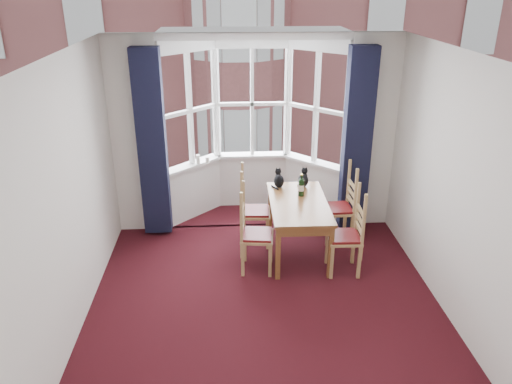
{
  "coord_description": "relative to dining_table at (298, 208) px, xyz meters",
  "views": [
    {
      "loc": [
        -0.39,
        -4.51,
        3.45
      ],
      "look_at": [
        -0.06,
        1.05,
        1.05
      ],
      "focal_mm": 35.0,
      "sensor_mm": 36.0,
      "label": 1
    }
  ],
  "objects": [
    {
      "name": "chair_left_near",
      "position": [
        -0.66,
        -0.39,
        -0.18
      ],
      "size": [
        0.44,
        0.46,
        0.92
      ],
      "color": "tan",
      "rests_on": "floor"
    },
    {
      "name": "cat_right",
      "position": [
        0.14,
        0.53,
        0.2
      ],
      "size": [
        0.2,
        0.23,
        0.28
      ],
      "color": "black",
      "rests_on": "dining_table"
    },
    {
      "name": "curtain_left",
      "position": [
        -1.95,
        0.68,
        0.7
      ],
      "size": [
        0.38,
        0.22,
        2.6
      ],
      "primitive_type": "cube",
      "color": "black",
      "rests_on": "floor"
    },
    {
      "name": "candle_tall",
      "position": [
        -1.36,
        1.21,
        0.29
      ],
      "size": [
        0.06,
        0.06,
        0.14
      ],
      "primitive_type": "cylinder",
      "color": "white",
      "rests_on": "bay_window"
    },
    {
      "name": "wall_back_pier_left",
      "position": [
        -2.18,
        0.86,
        0.75
      ],
      "size": [
        0.7,
        0.12,
        2.8
      ],
      "primitive_type": "cube",
      "color": "silver",
      "rests_on": "floor"
    },
    {
      "name": "floor",
      "position": [
        -0.53,
        -1.39,
        -0.65
      ],
      "size": [
        4.5,
        4.5,
        0.0
      ],
      "primitive_type": "plane",
      "color": "black",
      "rests_on": "ground"
    },
    {
      "name": "chair_right_near",
      "position": [
        0.6,
        -0.51,
        -0.18
      ],
      "size": [
        0.41,
        0.43,
        0.92
      ],
      "color": "tan",
      "rests_on": "floor"
    },
    {
      "name": "wall_right",
      "position": [
        1.47,
        -1.39,
        0.75
      ],
      "size": [
        0.0,
        4.5,
        4.5
      ],
      "primitive_type": "plane",
      "rotation": [
        1.57,
        0.0,
        -1.57
      ],
      "color": "silver",
      "rests_on": "floor"
    },
    {
      "name": "wall_back_pier_right",
      "position": [
        1.12,
        0.86,
        0.75
      ],
      "size": [
        0.7,
        0.12,
        2.8
      ],
      "primitive_type": "cube",
      "color": "silver",
      "rests_on": "floor"
    },
    {
      "name": "wall_near",
      "position": [
        -0.53,
        -3.64,
        0.75
      ],
      "size": [
        4.0,
        0.0,
        4.0
      ],
      "primitive_type": "plane",
      "rotation": [
        -1.57,
        0.0,
        0.0
      ],
      "color": "silver",
      "rests_on": "floor"
    },
    {
      "name": "cat_left",
      "position": [
        -0.21,
        0.53,
        0.2
      ],
      "size": [
        0.16,
        0.21,
        0.27
      ],
      "color": "black",
      "rests_on": "dining_table"
    },
    {
      "name": "candle_short",
      "position": [
        -1.23,
        1.24,
        0.26
      ],
      "size": [
        0.06,
        0.06,
        0.09
      ],
      "primitive_type": "cylinder",
      "color": "white",
      "rests_on": "bay_window"
    },
    {
      "name": "wall_left",
      "position": [
        -2.53,
        -1.39,
        0.75
      ],
      "size": [
        0.0,
        4.5,
        4.5
      ],
      "primitive_type": "plane",
      "rotation": [
        1.57,
        0.0,
        1.57
      ],
      "color": "silver",
      "rests_on": "floor"
    },
    {
      "name": "wine_bottle",
      "position": [
        0.06,
        0.21,
        0.23
      ],
      "size": [
        0.08,
        0.08,
        0.31
      ],
      "color": "black",
      "rests_on": "dining_table"
    },
    {
      "name": "ceiling",
      "position": [
        -0.53,
        -1.39,
        2.15
      ],
      "size": [
        4.5,
        4.5,
        0.0
      ],
      "primitive_type": "plane",
      "rotation": [
        3.14,
        0.0,
        0.0
      ],
      "color": "white",
      "rests_on": "floor"
    },
    {
      "name": "dining_table",
      "position": [
        0.0,
        0.0,
        0.0
      ],
      "size": [
        0.77,
        1.41,
        0.75
      ],
      "color": "brown",
      "rests_on": "floor"
    },
    {
      "name": "chair_right_far",
      "position": [
        0.69,
        0.32,
        -0.18
      ],
      "size": [
        0.41,
        0.43,
        0.92
      ],
      "color": "tan",
      "rests_on": "floor"
    },
    {
      "name": "bay_window",
      "position": [
        -0.53,
        1.36,
        0.75
      ],
      "size": [
        2.76,
        0.94,
        2.8
      ],
      "color": "white",
      "rests_on": "floor"
    },
    {
      "name": "curtain_right",
      "position": [
        0.89,
        0.68,
        0.7
      ],
      "size": [
        0.38,
        0.22,
        2.6
      ],
      "primitive_type": "cube",
      "color": "black",
      "rests_on": "floor"
    },
    {
      "name": "tenement_building",
      "position": [
        -0.53,
        12.62,
        0.94
      ],
      "size": [
        18.4,
        7.8,
        15.2
      ],
      "color": "#9F5552",
      "rests_on": "street"
    },
    {
      "name": "street",
      "position": [
        -0.53,
        30.86,
        -6.65
      ],
      "size": [
        80.0,
        80.0,
        0.0
      ],
      "primitive_type": "plane",
      "color": "#333335",
      "rests_on": "ground"
    },
    {
      "name": "chair_left_far",
      "position": [
        -0.64,
        0.3,
        -0.18
      ],
      "size": [
        0.43,
        0.44,
        0.92
      ],
      "color": "tan",
      "rests_on": "floor"
    }
  ]
}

